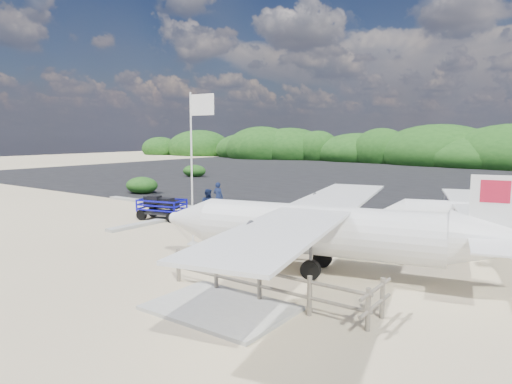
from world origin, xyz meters
TOP-DOWN VIEW (x-y plane):
  - ground at (0.00, 0.00)m, footprint 160.00×160.00m
  - asphalt_apron at (0.00, 30.00)m, footprint 90.00×50.00m
  - lagoon at (-9.00, 1.50)m, footprint 9.00×7.00m
  - walkway_pad at (5.50, -6.00)m, footprint 3.50×2.50m
  - vegetation_band at (0.00, 55.00)m, footprint 124.00×8.00m
  - fence at (6.00, -5.00)m, footprint 6.40×2.00m
  - baggage_cart at (-4.87, 1.59)m, footprint 2.82×1.99m
  - flagpole at (0.09, -1.32)m, footprint 1.21×0.51m
  - signboard at (3.92, -1.12)m, footprint 1.48×0.52m
  - crew_a at (-4.09, 5.15)m, footprint 0.67×0.48m
  - crew_b at (-2.58, 2.58)m, footprint 0.85×0.68m
  - aircraft_small at (-8.09, 31.74)m, footprint 9.59×9.59m

SIDE VIEW (x-z plane):
  - ground at x=0.00m, z-range 0.00..0.00m
  - asphalt_apron at x=0.00m, z-range -0.02..0.02m
  - lagoon at x=-9.00m, z-range -0.20..0.20m
  - walkway_pad at x=5.50m, z-range -0.05..0.05m
  - vegetation_band at x=0.00m, z-range -2.20..2.20m
  - fence at x=6.00m, z-range -0.55..0.55m
  - baggage_cart at x=-4.87m, z-range -0.64..0.64m
  - flagpole at x=0.09m, z-range -3.02..3.02m
  - signboard at x=3.92m, z-range -0.61..0.61m
  - aircraft_small at x=-8.09m, z-range -1.37..1.37m
  - crew_b at x=-2.58m, z-range 0.00..1.68m
  - crew_a at x=-4.09m, z-range 0.00..1.70m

